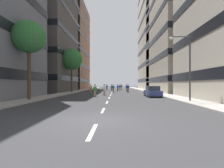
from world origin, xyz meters
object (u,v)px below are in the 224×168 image
object	(u,v)px
street_tree_mid	(72,59)
skater_9	(127,87)
skater_1	(95,90)
skater_4	(128,88)
streetlamp_right	(186,61)
skater_8	(121,87)
skater_6	(120,87)
skater_10	(104,89)
parked_car_near	(152,92)
street_tree_near	(29,37)
skater_3	(113,88)
skater_2	(118,87)
skater_5	(91,88)
skater_0	(107,87)
skater_7	(112,87)

from	to	relation	value
street_tree_mid	skater_9	world-z (taller)	street_tree_mid
skater_1	skater_4	size ratio (longest dim) A/B	1.00
streetlamp_right	skater_8	bearing A→B (deg)	99.22
skater_6	skater_10	bearing A→B (deg)	-98.79
parked_car_near	streetlamp_right	xyz separation A→B (m)	(1.85, -6.88, 3.44)
street_tree_near	street_tree_mid	bearing A→B (deg)	90.00
skater_3	skater_9	size ratio (longest dim) A/B	1.00
street_tree_near	skater_2	world-z (taller)	street_tree_near
street_tree_mid	skater_5	bearing A→B (deg)	-38.69
skater_5	skater_3	bearing A→B (deg)	48.75
skater_0	skater_10	distance (m)	20.62
streetlamp_right	skater_3	xyz separation A→B (m)	(-7.61, 19.02, -3.12)
skater_0	skater_5	xyz separation A→B (m)	(-2.16, -15.97, 0.03)
skater_3	skater_9	xyz separation A→B (m)	(3.12, 4.22, -0.03)
parked_car_near	skater_1	size ratio (longest dim) A/B	2.47
skater_0	skater_10	size ratio (longest dim) A/B	1.00
skater_5	skater_10	world-z (taller)	same
skater_1	skater_9	bearing A→B (deg)	72.00
streetlamp_right	skater_5	distance (m)	18.76
streetlamp_right	skater_1	xyz separation A→B (m)	(-9.97, 6.38, -3.15)
skater_4	skater_8	xyz separation A→B (m)	(-0.95, 14.29, 0.00)
parked_car_near	skater_2	xyz separation A→B (m)	(-4.76, 17.47, 0.29)
street_tree_mid	skater_2	distance (m)	13.15
street_tree_mid	skater_7	size ratio (longest dim) A/B	5.12
skater_3	skater_5	bearing A→B (deg)	-131.25
parked_car_near	skater_4	bearing A→B (deg)	102.10
skater_1	skater_9	xyz separation A→B (m)	(5.48, 16.87, 0.00)
street_tree_mid	parked_car_near	bearing A→B (deg)	-37.20
streetlamp_right	skater_3	bearing A→B (deg)	111.81
skater_7	skater_9	distance (m)	4.93
skater_2	skater_4	xyz separation A→B (m)	(2.16, -5.34, 0.03)
skater_8	streetlamp_right	bearing A→B (deg)	-80.78
skater_0	skater_1	xyz separation A→B (m)	(-0.33, -23.83, 0.00)
streetlamp_right	skater_9	xyz separation A→B (m)	(-4.49, 23.25, -3.15)
streetlamp_right	skater_10	distance (m)	13.47
skater_4	skater_6	size ratio (longest dim) A/B	1.00
skater_9	street_tree_near	bearing A→B (deg)	-118.13
skater_2	skater_3	world-z (taller)	same
skater_4	skater_5	xyz separation A→B (m)	(-7.35, -4.77, 0.00)
skater_3	skater_8	xyz separation A→B (m)	(2.21, 14.28, 0.00)
parked_car_near	skater_8	xyz separation A→B (m)	(-3.56, 26.42, 0.32)
streetlamp_right	skater_6	size ratio (longest dim) A/B	3.65
skater_0	skater_9	world-z (taller)	same
skater_0	skater_8	bearing A→B (deg)	36.13
skater_0	skater_6	xyz separation A→B (m)	(3.64, -1.85, 0.00)
street_tree_near	streetlamp_right	world-z (taller)	street_tree_near
skater_8	street_tree_near	bearing A→B (deg)	-108.79
skater_10	street_tree_near	bearing A→B (deg)	-130.91
skater_6	skater_10	xyz separation A→B (m)	(-2.90, -18.76, 0.00)
skater_3	skater_10	bearing A→B (deg)	-97.81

